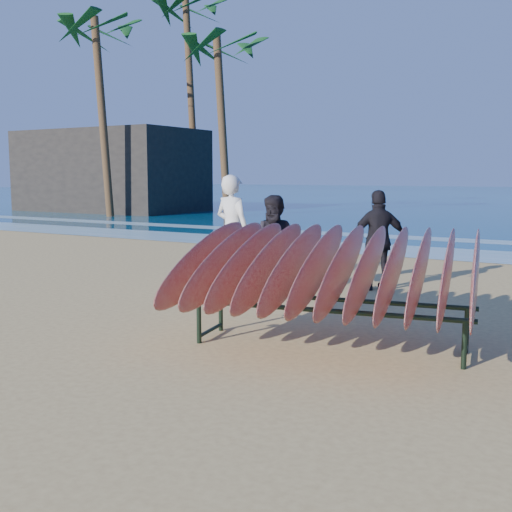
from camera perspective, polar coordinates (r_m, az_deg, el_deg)
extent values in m
plane|color=tan|center=(7.57, -3.12, -7.82)|extent=(120.00, 120.00, 0.00)
plane|color=white|center=(16.69, 16.34, 0.23)|extent=(160.00, 160.00, 0.00)
plane|color=white|center=(20.08, 18.84, 1.28)|extent=(160.00, 160.00, 0.00)
cylinder|color=black|center=(7.57, -5.09, -5.89)|extent=(0.06, 0.06, 0.50)
cylinder|color=black|center=(6.89, 18.03, -7.54)|extent=(0.06, 0.06, 0.50)
cylinder|color=black|center=(8.15, -3.15, -4.92)|extent=(0.06, 0.06, 0.50)
cylinder|color=black|center=(7.52, 18.21, -6.31)|extent=(0.06, 0.06, 0.50)
cylinder|color=black|center=(7.03, 5.93, -4.83)|extent=(3.15, 0.65, 0.06)
cylinder|color=black|center=(7.65, 7.11, -3.86)|extent=(3.15, 0.65, 0.06)
cylinder|color=black|center=(7.89, -4.07, -6.59)|extent=(0.17, 0.65, 0.04)
cylinder|color=black|center=(7.25, 18.07, -8.20)|extent=(0.17, 0.65, 0.04)
ellipsoid|color=maroon|center=(7.76, -4.60, -0.43)|extent=(0.57, 2.64, 1.14)
ellipsoid|color=maroon|center=(7.65, -2.68, -0.52)|extent=(0.57, 2.64, 1.14)
ellipsoid|color=maroon|center=(7.55, -0.71, -0.62)|extent=(0.57, 2.64, 1.14)
ellipsoid|color=maroon|center=(7.45, 1.32, -0.73)|extent=(0.57, 2.64, 1.14)
ellipsoid|color=maroon|center=(7.37, 3.40, -0.83)|extent=(0.57, 2.64, 1.14)
ellipsoid|color=maroon|center=(7.30, 5.52, -0.93)|extent=(0.57, 2.64, 1.14)
ellipsoid|color=maroon|center=(7.23, 7.68, -1.04)|extent=(0.57, 2.64, 1.14)
ellipsoid|color=maroon|center=(7.18, 9.88, -1.14)|extent=(0.57, 2.64, 1.14)
ellipsoid|color=maroon|center=(7.13, 12.11, -1.25)|extent=(0.57, 2.64, 1.14)
ellipsoid|color=maroon|center=(7.10, 14.36, -1.35)|extent=(0.57, 2.64, 1.14)
ellipsoid|color=maroon|center=(7.08, 16.63, -1.45)|extent=(0.57, 2.64, 1.14)
ellipsoid|color=maroon|center=(7.07, 18.91, -1.55)|extent=(0.57, 2.64, 1.14)
imported|color=silver|center=(11.37, -2.11, 2.29)|extent=(0.79, 0.59, 1.96)
imported|color=black|center=(10.44, 1.81, 0.94)|extent=(0.93, 0.81, 1.64)
imported|color=black|center=(11.10, 10.85, 1.38)|extent=(1.05, 0.93, 1.71)
cube|color=#2D2823|center=(35.66, -12.78, 7.37)|extent=(9.62, 5.35, 4.28)
cylinder|color=brown|center=(30.66, -13.48, 11.75)|extent=(0.36, 1.02, 8.94)
cylinder|color=brown|center=(29.79, -3.02, 11.27)|extent=(0.36, 1.16, 8.09)
cylinder|color=brown|center=(35.18, -5.77, 13.16)|extent=(0.36, 1.17, 11.19)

